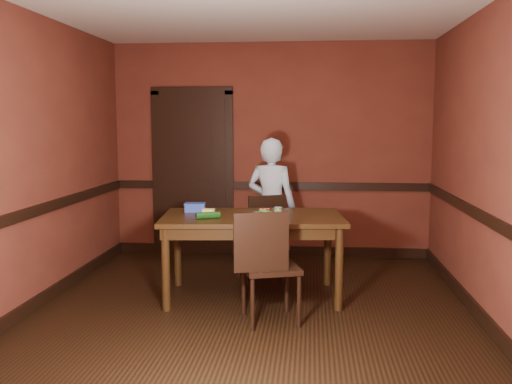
% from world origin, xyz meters
% --- Properties ---
extents(floor, '(4.00, 4.50, 0.01)m').
position_xyz_m(floor, '(0.00, 0.00, 0.00)').
color(floor, black).
rests_on(floor, ground).
extents(ceiling, '(4.00, 4.50, 0.01)m').
position_xyz_m(ceiling, '(0.00, 0.00, 2.70)').
color(ceiling, silver).
rests_on(ceiling, ground).
extents(wall_back, '(4.00, 0.02, 2.70)m').
position_xyz_m(wall_back, '(0.00, 2.25, 1.35)').
color(wall_back, maroon).
rests_on(wall_back, ground).
extents(wall_front, '(4.00, 0.02, 2.70)m').
position_xyz_m(wall_front, '(0.00, -2.25, 1.35)').
color(wall_front, maroon).
rests_on(wall_front, ground).
extents(wall_left, '(0.02, 4.50, 2.70)m').
position_xyz_m(wall_left, '(-2.00, 0.00, 1.35)').
color(wall_left, maroon).
rests_on(wall_left, ground).
extents(wall_right, '(0.02, 4.50, 2.70)m').
position_xyz_m(wall_right, '(2.00, 0.00, 1.35)').
color(wall_right, maroon).
rests_on(wall_right, ground).
extents(dado_back, '(4.00, 0.03, 0.10)m').
position_xyz_m(dado_back, '(0.00, 2.23, 0.90)').
color(dado_back, black).
rests_on(dado_back, ground).
extents(dado_left, '(0.03, 4.50, 0.10)m').
position_xyz_m(dado_left, '(-1.99, 0.00, 0.90)').
color(dado_left, black).
rests_on(dado_left, ground).
extents(dado_right, '(0.03, 4.50, 0.10)m').
position_xyz_m(dado_right, '(1.99, 0.00, 0.90)').
color(dado_right, black).
rests_on(dado_right, ground).
extents(baseboard_back, '(4.00, 0.03, 0.12)m').
position_xyz_m(baseboard_back, '(0.00, 2.23, 0.06)').
color(baseboard_back, black).
rests_on(baseboard_back, ground).
extents(baseboard_left, '(0.03, 4.50, 0.12)m').
position_xyz_m(baseboard_left, '(-1.99, 0.00, 0.06)').
color(baseboard_left, black).
rests_on(baseboard_left, ground).
extents(baseboard_right, '(0.03, 4.50, 0.12)m').
position_xyz_m(baseboard_right, '(1.99, 0.00, 0.06)').
color(baseboard_right, black).
rests_on(baseboard_right, ground).
extents(door, '(1.05, 0.07, 2.20)m').
position_xyz_m(door, '(-1.00, 2.22, 1.09)').
color(door, black).
rests_on(door, ground).
extents(dining_table, '(1.82, 1.14, 0.81)m').
position_xyz_m(dining_table, '(-0.04, 0.44, 0.41)').
color(dining_table, black).
rests_on(dining_table, floor).
extents(chair_far, '(0.55, 0.55, 0.91)m').
position_xyz_m(chair_far, '(-0.03, 1.02, 0.45)').
color(chair_far, black).
rests_on(chair_far, floor).
extents(chair_near, '(0.57, 0.57, 0.98)m').
position_xyz_m(chair_near, '(0.18, -0.22, 0.49)').
color(chair_near, black).
rests_on(chair_near, floor).
extents(person, '(0.63, 0.50, 1.53)m').
position_xyz_m(person, '(0.07, 1.39, 0.77)').
color(person, silver).
rests_on(person, floor).
extents(sandwich_plate, '(0.27, 0.27, 0.07)m').
position_xyz_m(sandwich_plate, '(0.08, 0.44, 0.83)').
color(sandwich_plate, white).
rests_on(sandwich_plate, dining_table).
extents(sauce_jar, '(0.08, 0.08, 0.09)m').
position_xyz_m(sauce_jar, '(0.21, 0.36, 0.86)').
color(sauce_jar, '#659649').
rests_on(sauce_jar, dining_table).
extents(cheese_saucer, '(0.16, 0.16, 0.05)m').
position_xyz_m(cheese_saucer, '(-0.48, 0.49, 0.83)').
color(cheese_saucer, white).
rests_on(cheese_saucer, dining_table).
extents(food_tub, '(0.22, 0.16, 0.09)m').
position_xyz_m(food_tub, '(-0.64, 0.62, 0.86)').
color(food_tub, blue).
rests_on(food_tub, dining_table).
extents(wrapped_veg, '(0.23, 0.15, 0.06)m').
position_xyz_m(wrapped_veg, '(-0.44, 0.21, 0.84)').
color(wrapped_veg, '#144112').
rests_on(wrapped_veg, dining_table).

